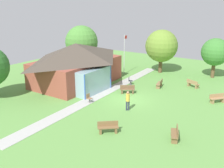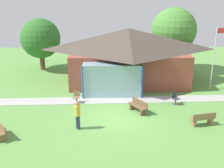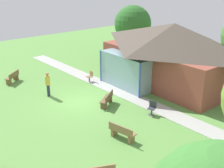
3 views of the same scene
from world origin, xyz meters
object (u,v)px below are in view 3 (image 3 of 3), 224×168
patio_chair_west (90,77)px  visitor_strolling_lawn (48,82)px  pavilion (171,52)px  bench_mid_right (122,132)px  patio_chair_lawn_spare (152,108)px  tree_behind_pavilion_left (133,24)px  bench_mid_left (13,77)px  bench_rear_near_path (107,100)px

patio_chair_west → visitor_strolling_lawn: bearing=101.6°
pavilion → visitor_strolling_lawn: bearing=-111.7°
bench_mid_right → patio_chair_west: patio_chair_west is taller
patio_chair_lawn_spare → bench_mid_right: bearing=81.2°
bench_mid_right → tree_behind_pavilion_left: size_ratio=0.31×
bench_mid_right → patio_chair_west: bearing=143.7°
pavilion → bench_mid_left: (-7.77, -9.66, -2.00)m
pavilion → tree_behind_pavilion_left: 9.11m
bench_rear_near_path → tree_behind_pavilion_left: size_ratio=0.29×
patio_chair_lawn_spare → visitor_strolling_lawn: bearing=3.9°
patio_chair_lawn_spare → tree_behind_pavilion_left: 14.68m
pavilion → bench_mid_right: pavilion is taller
pavilion → bench_mid_left: pavilion is taller
bench_mid_right → tree_behind_pavilion_left: bearing=123.0°
pavilion → visitor_strolling_lawn: pavilion is taller
visitor_strolling_lawn → tree_behind_pavilion_left: (-4.80, 12.49, 2.12)m
bench_rear_near_path → patio_chair_lawn_spare: 3.05m
bench_mid_left → visitor_strolling_lawn: size_ratio=0.82×
bench_rear_near_path → visitor_strolling_lawn: (-3.76, -2.26, 0.62)m
bench_mid_right → patio_chair_lawn_spare: patio_chair_lawn_spare is taller
bench_mid_right → bench_mid_left: (-11.73, -1.24, 0.00)m
bench_rear_near_path → visitor_strolling_lawn: size_ratio=0.86×
visitor_strolling_lawn → bench_rear_near_path: bearing=-99.6°
bench_mid_left → patio_chair_west: patio_chair_west is taller
pavilion → patio_chair_lawn_spare: 6.34m
bench_mid_left → bench_rear_near_path: 8.66m
bench_rear_near_path → tree_behind_pavilion_left: 13.62m
pavilion → tree_behind_pavilion_left: size_ratio=2.10×
patio_chair_west → tree_behind_pavilion_left: size_ratio=0.17×
bench_mid_left → patio_chair_lawn_spare: 11.70m
bench_mid_left → tree_behind_pavilion_left: (-0.51, 13.40, 2.74)m
visitor_strolling_lawn → bench_mid_left: bearing=61.4°
patio_chair_lawn_spare → visitor_strolling_lawn: (-6.52, -3.55, 0.61)m
bench_rear_near_path → patio_chair_west: size_ratio=1.73×
bench_mid_right → patio_chair_lawn_spare: 3.35m
bench_mid_left → pavilion: bearing=-79.1°
bench_rear_near_path → patio_chair_west: (-4.25, 1.62, 0.01)m
pavilion → tree_behind_pavilion_left: (-8.27, 3.74, 0.74)m
patio_chair_west → patio_chair_lawn_spare: 7.02m
bench_mid_right → patio_chair_lawn_spare: size_ratio=1.81×
pavilion → tree_behind_pavilion_left: bearing=155.7°
pavilion → visitor_strolling_lawn: (-3.47, -8.75, -1.38)m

